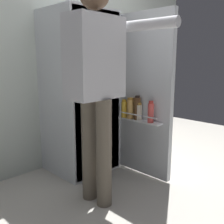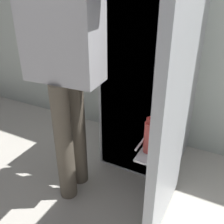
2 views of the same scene
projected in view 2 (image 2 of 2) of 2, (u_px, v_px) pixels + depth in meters
The scene contains 4 objects.
ground_plane at pixel (119, 193), 1.89m from camera, with size 5.79×5.79×0.00m, color #B7B2A8.
kitchen_wall at pixel (170, 2), 2.01m from camera, with size 4.40×0.10×2.44m, color beige.
refrigerator at pixel (153, 69), 1.88m from camera, with size 0.66×1.17×1.60m.
person at pixel (64, 50), 1.47m from camera, with size 0.59×0.76×1.70m.
Camera 2 is at (0.59, -1.26, 1.40)m, focal length 41.65 mm.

